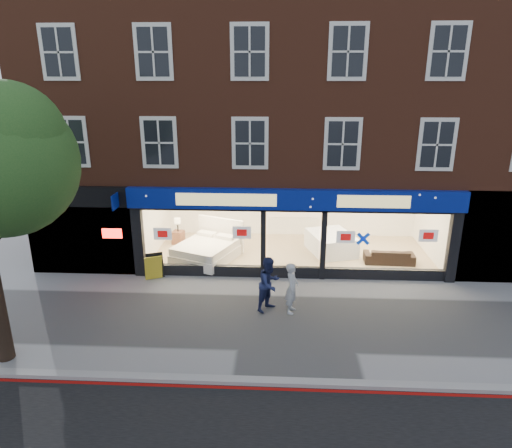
# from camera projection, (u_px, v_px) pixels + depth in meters

# --- Properties ---
(ground) EXTENTS (120.00, 120.00, 0.00)m
(ground) POSITION_uv_depth(u_px,v_px,m) (295.00, 321.00, 13.49)
(ground) COLOR gray
(ground) RESTS_ON ground
(kerb_line) EXTENTS (60.00, 0.10, 0.01)m
(kerb_line) POSITION_uv_depth(u_px,v_px,m) (299.00, 390.00, 10.55)
(kerb_line) COLOR #8C0A07
(kerb_line) RESTS_ON ground
(kerb_stone) EXTENTS (60.00, 0.25, 0.12)m
(kerb_stone) POSITION_uv_depth(u_px,v_px,m) (299.00, 382.00, 10.72)
(kerb_stone) COLOR gray
(kerb_stone) RESTS_ON ground
(showroom_floor) EXTENTS (11.00, 4.50, 0.10)m
(showroom_floor) POSITION_uv_depth(u_px,v_px,m) (291.00, 253.00, 18.45)
(showroom_floor) COLOR tan
(showroom_floor) RESTS_ON ground
(building) EXTENTS (19.00, 8.26, 10.30)m
(building) POSITION_uv_depth(u_px,v_px,m) (294.00, 81.00, 17.97)
(building) COLOR brown
(building) RESTS_ON ground
(display_bed) EXTENTS (2.76, 2.98, 1.37)m
(display_bed) POSITION_uv_depth(u_px,v_px,m) (207.00, 249.00, 17.67)
(display_bed) COLOR white
(display_bed) RESTS_ON showroom_floor
(bedside_table) EXTENTS (0.53, 0.53, 0.55)m
(bedside_table) POSITION_uv_depth(u_px,v_px,m) (178.00, 237.00, 19.30)
(bedside_table) COLOR brown
(bedside_table) RESTS_ON showroom_floor
(mattress_stack) EXTENTS (2.08, 2.35, 0.78)m
(mattress_stack) POSITION_uv_depth(u_px,v_px,m) (331.00, 243.00, 18.33)
(mattress_stack) COLOR white
(mattress_stack) RESTS_ON showroom_floor
(sofa) EXTENTS (1.90, 0.81, 0.54)m
(sofa) POSITION_uv_depth(u_px,v_px,m) (389.00, 256.00, 17.34)
(sofa) COLOR black
(sofa) RESTS_ON showroom_floor
(a_board) EXTENTS (0.71, 0.60, 0.93)m
(a_board) POSITION_uv_depth(u_px,v_px,m) (154.00, 267.00, 16.14)
(a_board) COLOR gold
(a_board) RESTS_ON ground
(pedestrian_grey) EXTENTS (0.51, 0.66, 1.61)m
(pedestrian_grey) POSITION_uv_depth(u_px,v_px,m) (292.00, 288.00, 13.79)
(pedestrian_grey) COLOR #AEB0B6
(pedestrian_grey) RESTS_ON ground
(pedestrian_blue) EXTENTS (1.03, 1.06, 1.73)m
(pedestrian_blue) POSITION_uv_depth(u_px,v_px,m) (269.00, 284.00, 13.91)
(pedestrian_blue) COLOR #192048
(pedestrian_blue) RESTS_ON ground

